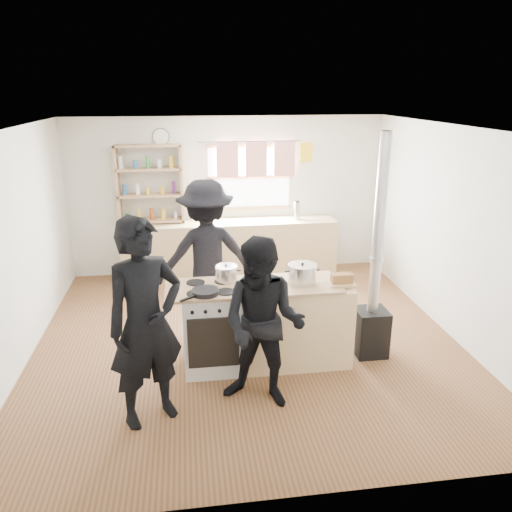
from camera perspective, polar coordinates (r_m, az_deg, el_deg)
name	(u,v)px	position (r m, az deg, el deg)	size (l,w,h in m)	color
ground	(247,340)	(6.16, -1.01, -9.53)	(5.00, 5.00, 0.01)	brown
back_counter	(230,249)	(8.02, -2.99, 0.83)	(3.40, 0.55, 0.90)	tan
shelving_unit	(150,184)	(7.87, -12.02, 8.08)	(1.00, 0.28, 1.20)	tan
thermos	(297,211)	(8.02, 4.72, 5.18)	(0.10, 0.10, 0.28)	silver
cooking_island	(266,324)	(5.48, 1.19, -7.78)	(1.97, 0.64, 0.93)	silver
skillet_greens	(205,292)	(5.06, -5.82, -4.06)	(0.39, 0.39, 0.05)	black
roast_tray	(260,281)	(5.25, 0.44, -2.90)	(0.36, 0.30, 0.08)	silver
stockpot_stove	(226,273)	(5.36, -3.41, -2.00)	(0.24, 0.24, 0.19)	silver
stockpot_counter	(302,274)	(5.32, 5.31, -2.02)	(0.31, 0.31, 0.23)	silver
bread_board	(342,280)	(5.35, 9.75, -2.70)	(0.28, 0.20, 0.12)	tan
flue_heater	(373,302)	(5.72, 13.21, -5.12)	(0.35, 0.35, 2.50)	black
person_near_left	(146,324)	(4.48, -12.49, -7.54)	(0.70, 0.46, 1.92)	black
person_near_right	(263,324)	(4.65, 0.83, -7.81)	(0.81, 0.63, 1.66)	black
person_far	(207,255)	(6.21, -5.65, 0.11)	(1.21, 0.70, 1.88)	black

